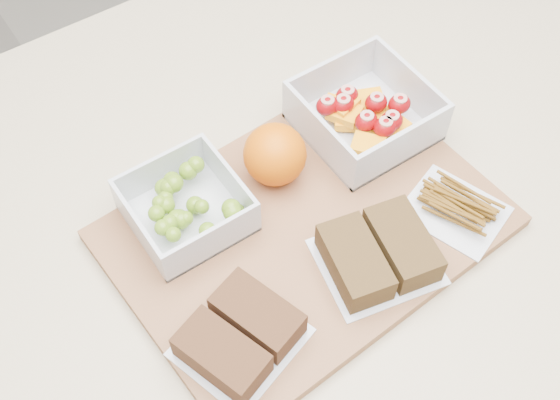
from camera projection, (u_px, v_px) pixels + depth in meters
The scene contains 8 objects.
counter at pixel (290, 362), 1.19m from camera, with size 1.20×0.90×0.90m, color beige.
cutting_board at pixel (306, 228), 0.80m from camera, with size 0.42×0.30×0.02m, color #8F5E3B.
grape_container at pixel (186, 206), 0.78m from camera, with size 0.12×0.12×0.05m.
fruit_container at pixel (364, 115), 0.85m from camera, with size 0.14×0.14×0.06m.
orange at pixel (275, 155), 0.80m from camera, with size 0.07×0.07×0.07m, color #EA6405.
sandwich_bag_left at pixel (240, 335), 0.70m from camera, with size 0.14×0.13×0.04m.
sandwich_bag_center at pixel (378, 254), 0.75m from camera, with size 0.14×0.13×0.04m.
pretzel_bag at pixel (457, 206), 0.79m from camera, with size 0.12×0.13×0.02m.
Camera 1 is at (-0.27, -0.36, 1.58)m, focal length 45.00 mm.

